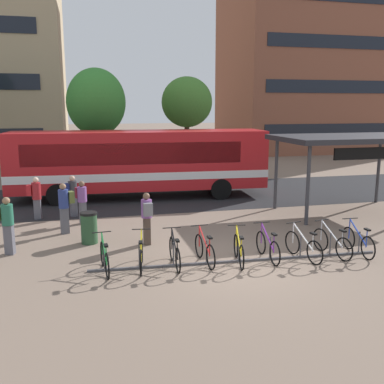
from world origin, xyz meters
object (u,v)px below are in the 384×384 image
object	(u,v)px
commuter_olive_pack_1	(65,205)
commuter_grey_pack_0	(147,215)
parked_bicycle_silver_7	(332,243)
commuter_maroon_pack_4	(82,199)
parked_bicycle_black_2	(175,253)
parked_bicycle_blue_8	(358,242)
trash_bin	(89,228)
parked_bicycle_green_0	(105,259)
commuter_navy_pack_5	(72,193)
parked_bicycle_purple_5	(268,247)
parked_bicycle_yellow_1	(141,255)
city_bus	(141,161)
parked_bicycle_white_6	(303,246)
street_tree_2	(96,102)
transit_shelter	(350,141)
commuter_olive_pack_2	(7,222)
parked_bicycle_yellow_4	(239,250)
street_tree_1	(187,102)
commuter_red_pack_3	(36,195)
parked_bicycle_red_3	(205,250)

from	to	relation	value
commuter_olive_pack_1	commuter_grey_pack_0	bearing A→B (deg)	124.11
parked_bicycle_silver_7	commuter_maroon_pack_4	distance (m)	9.06
parked_bicycle_black_2	parked_bicycle_blue_8	distance (m)	5.53
commuter_grey_pack_0	commuter_maroon_pack_4	world-z (taller)	commuter_grey_pack_0
trash_bin	parked_bicycle_green_0	bearing A→B (deg)	-82.34
parked_bicycle_green_0	commuter_navy_pack_5	world-z (taller)	commuter_navy_pack_5
parked_bicycle_green_0	parked_bicycle_purple_5	distance (m)	4.61
parked_bicycle_yellow_1	commuter_maroon_pack_4	size ratio (longest dim) A/B	1.05
city_bus	parked_bicycle_white_6	distance (m)	10.52
parked_bicycle_blue_8	commuter_maroon_pack_4	xyz separation A→B (m)	(-8.00, 5.57, 0.55)
commuter_navy_pack_5	parked_bicycle_white_6	bearing A→B (deg)	-66.59
parked_bicycle_blue_8	street_tree_2	world-z (taller)	street_tree_2
transit_shelter	commuter_maroon_pack_4	bearing A→B (deg)	175.01
parked_bicycle_white_6	commuter_olive_pack_2	world-z (taller)	commuter_olive_pack_2
commuter_navy_pack_5	street_tree_2	world-z (taller)	street_tree_2
parked_bicycle_silver_7	street_tree_2	world-z (taller)	street_tree_2
commuter_grey_pack_0	commuter_olive_pack_2	distance (m)	4.16
parked_bicycle_green_0	street_tree_2	bearing A→B (deg)	-5.82
commuter_grey_pack_0	trash_bin	world-z (taller)	commuter_grey_pack_0
parked_bicycle_blue_8	commuter_navy_pack_5	size ratio (longest dim) A/B	1.04
parked_bicycle_green_0	parked_bicycle_purple_5	xyz separation A→B (m)	(4.61, -0.09, 0.00)
parked_bicycle_white_6	commuter_navy_pack_5	bearing A→B (deg)	33.96
parked_bicycle_green_0	street_tree_2	xyz separation A→B (m)	(0.34, 14.56, 4.17)
commuter_grey_pack_0	parked_bicycle_yellow_4	bearing A→B (deg)	-138.31
street_tree_1	street_tree_2	world-z (taller)	street_tree_2
parked_bicycle_black_2	commuter_navy_pack_5	xyz separation A→B (m)	(-2.86, 6.46, 0.57)
parked_bicycle_white_6	parked_bicycle_silver_7	size ratio (longest dim) A/B	1.00
parked_bicycle_white_6	commuter_red_pack_3	distance (m)	10.38
parked_bicycle_white_6	commuter_navy_pack_5	world-z (taller)	commuter_navy_pack_5
street_tree_2	parked_bicycle_yellow_1	bearing A→B (deg)	-87.47
parked_bicycle_black_2	parked_bicycle_yellow_4	bearing A→B (deg)	-93.65
parked_bicycle_green_0	commuter_olive_pack_2	size ratio (longest dim) A/B	0.98
parked_bicycle_yellow_4	parked_bicycle_blue_8	size ratio (longest dim) A/B	0.99
transit_shelter	parked_bicycle_white_6	bearing A→B (deg)	-133.46
city_bus	commuter_red_pack_3	world-z (taller)	city_bus
trash_bin	street_tree_1	world-z (taller)	street_tree_1
parked_bicycle_red_3	commuter_olive_pack_2	size ratio (longest dim) A/B	0.98
commuter_maroon_pack_4	trash_bin	bearing A→B (deg)	-18.29
trash_bin	street_tree_2	world-z (taller)	street_tree_2
parked_bicycle_yellow_4	commuter_olive_pack_1	xyz separation A→B (m)	(-4.85, 4.24, 0.64)
commuter_olive_pack_2	parked_bicycle_red_3	bearing A→B (deg)	-5.70
parked_bicycle_black_2	parked_bicycle_blue_8	size ratio (longest dim) A/B	1.00
parked_bicycle_white_6	parked_bicycle_blue_8	world-z (taller)	same
parked_bicycle_silver_7	commuter_navy_pack_5	bearing A→B (deg)	38.58
city_bus	trash_bin	xyz separation A→B (m)	(-2.56, -6.83, -1.26)
trash_bin	commuter_olive_pack_2	bearing A→B (deg)	-167.03
parked_bicycle_yellow_1	commuter_olive_pack_1	xyz separation A→B (m)	(-2.13, 4.01, 0.64)
parked_bicycle_yellow_1	transit_shelter	size ratio (longest dim) A/B	0.29
commuter_maroon_pack_4	commuter_navy_pack_5	xyz separation A→B (m)	(-0.39, 1.17, 0.02)
parked_bicycle_yellow_4	parked_bicycle_blue_8	world-z (taller)	same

